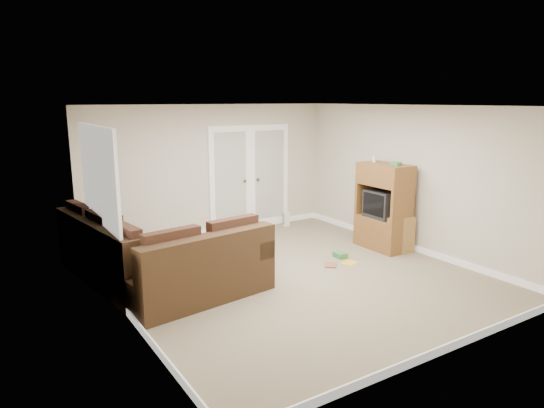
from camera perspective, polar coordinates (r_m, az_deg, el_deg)
floor at (r=7.37m, az=2.32°, el=-8.37°), size 5.50×5.50×0.00m
ceiling at (r=6.90m, az=2.50°, el=11.47°), size 5.00×5.50×0.02m
wall_left at (r=5.99m, az=-17.65°, el=-1.28°), size 0.02×5.50×2.50m
wall_right at (r=8.68m, az=16.13°, el=2.86°), size 0.02×5.50×2.50m
wall_back at (r=9.39m, az=-7.21°, el=3.92°), size 5.00×0.02×2.50m
wall_front at (r=5.08m, az=20.41°, el=-3.87°), size 5.00×0.02×2.50m
baseboards at (r=7.35m, az=2.33°, el=-8.00°), size 5.00×5.50×0.10m
french_doors at (r=9.77m, az=-2.58°, el=3.06°), size 1.80×0.05×2.13m
window_left at (r=6.90m, az=-19.68°, el=2.84°), size 0.05×1.92×1.42m
sectional_sofa at (r=7.05m, az=-13.98°, el=-6.58°), size 2.39×3.10×0.93m
coffee_table at (r=7.87m, az=-4.09°, el=-5.34°), size 0.72×1.08×0.67m
tv_armoire at (r=8.69m, az=12.97°, el=-0.25°), size 0.52×0.94×1.62m
side_cabinet at (r=8.67m, az=14.24°, el=-2.99°), size 0.56×0.56×1.03m
space_heater at (r=10.09m, az=1.68°, el=-1.74°), size 0.14×0.12×0.31m
floor_magazine at (r=7.99m, az=9.12°, el=-6.83°), size 0.31×0.28×0.01m
floor_greenbox at (r=8.21m, az=8.01°, el=-5.96°), size 0.17×0.22×0.09m
floor_book at (r=7.82m, az=6.24°, el=-7.11°), size 0.30×0.30×0.02m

